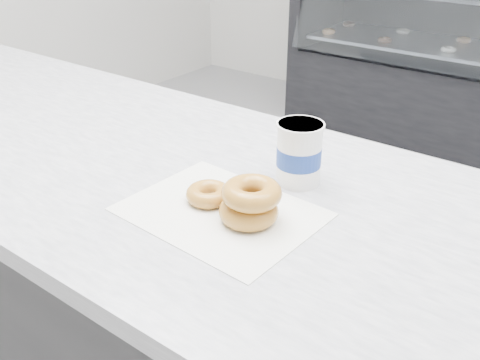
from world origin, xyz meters
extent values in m
plane|color=gray|center=(0.00, 0.00, 0.00)|extent=(5.00, 5.00, 0.00)
cube|color=#333335|center=(0.00, -0.60, 0.43)|extent=(3.00, 0.70, 0.86)
cube|color=silver|center=(0.00, -0.60, 0.88)|extent=(3.06, 0.76, 0.04)
cube|color=black|center=(0.00, 2.10, 0.25)|extent=(2.40, 0.70, 0.50)
cube|color=white|center=(0.18, -0.68, 0.90)|extent=(0.35, 0.28, 0.00)
torus|color=#C38C35|center=(0.13, -0.67, 0.92)|extent=(0.10, 0.10, 0.03)
torus|color=#C38C35|center=(0.23, -0.68, 0.92)|extent=(0.11, 0.11, 0.04)
torus|color=#C38C35|center=(0.24, -0.67, 0.96)|extent=(0.15, 0.15, 0.04)
cylinder|color=white|center=(0.23, -0.50, 0.96)|extent=(0.11, 0.11, 0.13)
cylinder|color=white|center=(0.23, -0.50, 1.02)|extent=(0.09, 0.09, 0.01)
cylinder|color=navy|center=(0.23, -0.50, 0.96)|extent=(0.11, 0.11, 0.04)
camera|label=1|loc=(0.70, -1.33, 1.41)|focal=40.00mm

